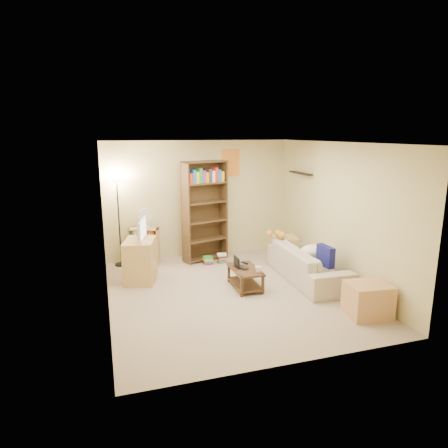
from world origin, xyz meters
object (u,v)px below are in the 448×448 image
(tabby_cat, at_px, (278,234))
(floor_lamp, at_px, (118,196))
(tall_bookshelf, at_px, (205,209))
(short_bookshelf, at_px, (144,246))
(coffee_table, at_px, (245,276))
(desk_fan, at_px, (145,217))
(end_cabinet, at_px, (368,300))
(sofa, at_px, (308,264))
(mug, at_px, (258,269))
(television, at_px, (139,230))
(side_table, at_px, (284,250))
(tv_stand, at_px, (140,261))
(laptop, at_px, (243,266))

(tabby_cat, distance_m, floor_lamp, 3.27)
(tall_bookshelf, height_order, short_bookshelf, tall_bookshelf)
(coffee_table, xyz_separation_m, floor_lamp, (-2.00, 1.92, 1.21))
(desk_fan, distance_m, end_cabinet, 4.45)
(sofa, distance_m, coffee_table, 1.25)
(short_bookshelf, relative_size, desk_fan, 1.84)
(sofa, xyz_separation_m, end_cabinet, (0.10, -1.62, -0.05))
(mug, height_order, desk_fan, desk_fan)
(television, height_order, floor_lamp, floor_lamp)
(side_table, bearing_deg, desk_fan, 164.85)
(tall_bookshelf, xyz_separation_m, desk_fan, (-1.24, 0.02, -0.11))
(end_cabinet, bearing_deg, coffee_table, 130.71)
(coffee_table, bearing_deg, side_table, 40.46)
(television, relative_size, floor_lamp, 0.37)
(sofa, height_order, short_bookshelf, short_bookshelf)
(short_bookshelf, distance_m, side_table, 2.88)
(sofa, relative_size, tv_stand, 2.72)
(tv_stand, height_order, desk_fan, desk_fan)
(mug, relative_size, short_bookshelf, 0.18)
(sofa, bearing_deg, coffee_table, 95.10)
(end_cabinet, bearing_deg, television, 141.10)
(floor_lamp, bearing_deg, mug, -45.37)
(floor_lamp, bearing_deg, desk_fan, -15.68)
(television, height_order, side_table, television)
(sofa, relative_size, floor_lamp, 1.17)
(desk_fan, relative_size, end_cabinet, 0.69)
(mug, relative_size, end_cabinet, 0.23)
(tabby_cat, bearing_deg, tv_stand, 179.32)
(mug, bearing_deg, end_cabinet, -47.50)
(tabby_cat, distance_m, coffee_table, 1.41)
(mug, height_order, tall_bookshelf, tall_bookshelf)
(laptop, relative_size, short_bookshelf, 0.48)
(short_bookshelf, xyz_separation_m, end_cabinet, (2.88, -3.38, -0.13))
(laptop, distance_m, mug, 0.37)
(coffee_table, xyz_separation_m, desk_fan, (-1.49, 1.77, 0.78))
(short_bookshelf, bearing_deg, tv_stand, -81.51)
(tabby_cat, bearing_deg, sofa, -73.79)
(mug, bearing_deg, sofa, 15.58)
(desk_fan, xyz_separation_m, end_cabinet, (2.84, -3.34, -0.75))
(tall_bookshelf, bearing_deg, tv_stand, -165.60)
(coffee_table, distance_m, side_table, 1.62)
(sofa, relative_size, laptop, 5.72)
(tall_bookshelf, bearing_deg, laptop, -98.14)
(sofa, xyz_separation_m, mug, (-1.11, -0.31, 0.11))
(tv_stand, relative_size, short_bookshelf, 1.01)
(floor_lamp, bearing_deg, sofa, -29.79)
(coffee_table, relative_size, floor_lamp, 0.45)
(sofa, bearing_deg, desk_fan, 60.33)
(sofa, bearing_deg, floor_lamp, 62.61)
(coffee_table, height_order, desk_fan, desk_fan)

